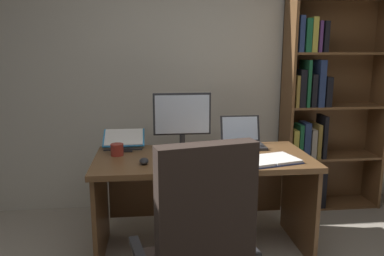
# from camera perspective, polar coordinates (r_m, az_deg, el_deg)

# --- Properties ---
(wall_back) EXTENTS (5.27, 0.12, 2.62)m
(wall_back) POSITION_cam_1_polar(r_m,az_deg,el_deg) (3.71, 0.64, 8.28)
(wall_back) COLOR beige
(wall_back) RESTS_ON ground
(desk) EXTENTS (1.59, 0.75, 0.76)m
(desk) POSITION_cam_1_polar(r_m,az_deg,el_deg) (2.98, 1.41, -7.67)
(desk) COLOR brown
(desk) RESTS_ON ground
(bookshelf) EXTENTS (0.95, 0.32, 2.00)m
(bookshelf) POSITION_cam_1_polar(r_m,az_deg,el_deg) (3.85, 18.69, 2.29)
(bookshelf) COLOR brown
(bookshelf) RESTS_ON ground
(monitor) EXTENTS (0.46, 0.16, 0.44)m
(monitor) POSITION_cam_1_polar(r_m,az_deg,el_deg) (3.02, -1.48, 1.08)
(monitor) COLOR #232326
(monitor) RESTS_ON desk
(laptop) EXTENTS (0.33, 0.30, 0.23)m
(laptop) POSITION_cam_1_polar(r_m,az_deg,el_deg) (3.14, 7.57, -1.81)
(laptop) COLOR #232326
(laptop) RESTS_ON desk
(keyboard) EXTENTS (0.42, 0.15, 0.02)m
(keyboard) POSITION_cam_1_polar(r_m,az_deg,el_deg) (2.68, -0.74, -4.92)
(keyboard) COLOR #232326
(keyboard) RESTS_ON desk
(computer_mouse) EXTENTS (0.06, 0.10, 0.04)m
(computer_mouse) POSITION_cam_1_polar(r_m,az_deg,el_deg) (2.67, -7.19, -4.92)
(computer_mouse) COLOR #232326
(computer_mouse) RESTS_ON desk
(reading_stand_with_book) EXTENTS (0.33, 0.26, 0.13)m
(reading_stand_with_book) POSITION_cam_1_polar(r_m,az_deg,el_deg) (3.10, -10.15, -1.72)
(reading_stand_with_book) COLOR #232326
(reading_stand_with_book) RESTS_ON desk
(open_binder) EXTENTS (0.50, 0.37, 0.02)m
(open_binder) POSITION_cam_1_polar(r_m,az_deg,el_deg) (2.74, 11.09, -4.77)
(open_binder) COLOR navy
(open_binder) RESTS_ON desk
(notepad) EXTENTS (0.18, 0.23, 0.01)m
(notepad) POSITION_cam_1_polar(r_m,az_deg,el_deg) (2.86, 5.07, -4.02)
(notepad) COLOR white
(notepad) RESTS_ON desk
(pen) EXTENTS (0.14, 0.05, 0.01)m
(pen) POSITION_cam_1_polar(r_m,az_deg,el_deg) (2.87, 5.47, -3.83)
(pen) COLOR navy
(pen) RESTS_ON notepad
(coffee_mug) EXTENTS (0.10, 0.10, 0.09)m
(coffee_mug) POSITION_cam_1_polar(r_m,az_deg,el_deg) (2.90, -11.13, -3.19)
(coffee_mug) COLOR maroon
(coffee_mug) RESTS_ON desk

